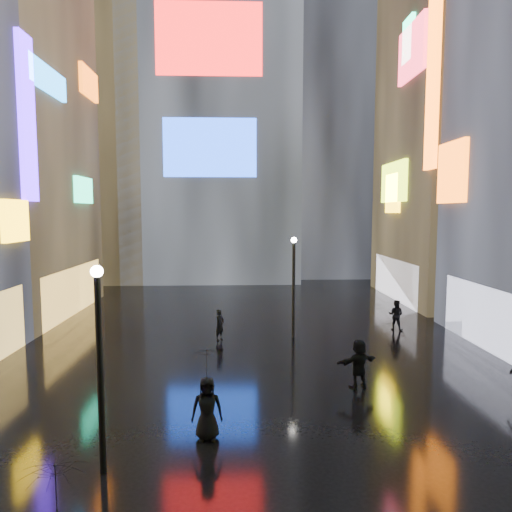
{
  "coord_description": "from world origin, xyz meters",
  "views": [
    {
      "loc": [
        -0.59,
        -3.11,
        6.45
      ],
      "look_at": [
        0.0,
        12.0,
        5.0
      ],
      "focal_mm": 32.0,
      "sensor_mm": 36.0,
      "label": 1
    }
  ],
  "objects": [
    {
      "name": "ground",
      "position": [
        0.0,
        20.0,
        0.0
      ],
      "size": [
        140.0,
        140.0,
        0.0
      ],
      "primitive_type": "plane",
      "color": "black",
      "rests_on": "ground"
    },
    {
      "name": "lamp_far",
      "position": [
        2.24,
        19.91,
        2.94
      ],
      "size": [
        0.3,
        0.3,
        5.2
      ],
      "color": "black",
      "rests_on": "ground"
    },
    {
      "name": "tower_flank_right",
      "position": [
        9.0,
        46.0,
        17.0
      ],
      "size": [
        12.0,
        12.0,
        34.0
      ],
      "primitive_type": "cube",
      "color": "black",
      "rests_on": "ground"
    },
    {
      "name": "lamp_near",
      "position": [
        -3.96,
        7.78,
        2.94
      ],
      "size": [
        0.3,
        0.3,
        5.2
      ],
      "color": "black",
      "rests_on": "ground"
    },
    {
      "name": "tower_main",
      "position": [
        -3.0,
        43.97,
        21.01
      ],
      "size": [
        16.0,
        14.2,
        42.0
      ],
      "color": "black",
      "rests_on": "ground"
    },
    {
      "name": "tower_flank_left",
      "position": [
        -14.0,
        42.0,
        13.0
      ],
      "size": [
        10.0,
        10.0,
        26.0
      ],
      "primitive_type": "cube",
      "color": "black",
      "rests_on": "ground"
    },
    {
      "name": "umbrella_0",
      "position": [
        -3.41,
        3.61,
        2.23
      ],
      "size": [
        1.42,
        1.42,
        0.92
      ],
      "primitive_type": "imported",
      "rotation": [
        0.0,
        0.0,
        4.05
      ],
      "color": "black",
      "rests_on": "pedestrian_0"
    },
    {
      "name": "pedestrian_6",
      "position": [
        -1.54,
        19.51,
        0.78
      ],
      "size": [
        0.64,
        0.68,
        1.57
      ],
      "primitive_type": "imported",
      "rotation": [
        0.0,
        0.0,
        0.93
      ],
      "color": "black",
      "rests_on": "ground"
    },
    {
      "name": "pedestrian_5",
      "position": [
        3.83,
        13.04,
        0.9
      ],
      "size": [
        1.76,
        1.11,
        1.81
      ],
      "primitive_type": "imported",
      "rotation": [
        0.0,
        0.0,
        3.51
      ],
      "color": "black",
      "rests_on": "ground"
    },
    {
      "name": "pedestrian_4",
      "position": [
        -1.49,
        9.39,
        0.91
      ],
      "size": [
        0.9,
        0.6,
        1.81
      ],
      "primitive_type": "imported",
      "rotation": [
        0.0,
        0.0,
        0.03
      ],
      "color": "black",
      "rests_on": "ground"
    },
    {
      "name": "umbrella_2",
      "position": [
        -1.49,
        9.39,
        2.23
      ],
      "size": [
        0.98,
        0.99,
        0.83
      ],
      "primitive_type": "imported",
      "rotation": [
        0.0,
        0.0,
        0.08
      ],
      "color": "black",
      "rests_on": "pedestrian_4"
    },
    {
      "name": "pedestrian_7",
      "position": [
        8.04,
        21.16,
        0.84
      ],
      "size": [
        1.03,
        0.97,
        1.68
      ],
      "primitive_type": "imported",
      "rotation": [
        0.0,
        0.0,
        2.58
      ],
      "color": "black",
      "rests_on": "ground"
    },
    {
      "name": "building_right_far",
      "position": [
        15.98,
        30.0,
        13.98
      ],
      "size": [
        10.28,
        12.0,
        28.0
      ],
      "color": "black",
      "rests_on": "ground"
    }
  ]
}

